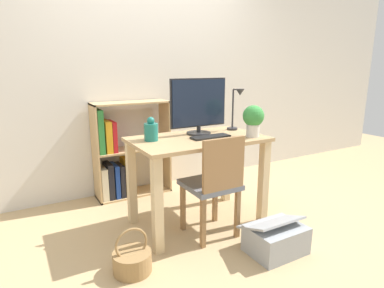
{
  "coord_description": "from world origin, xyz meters",
  "views": [
    {
      "loc": [
        -1.35,
        -2.27,
        1.35
      ],
      "look_at": [
        0.0,
        0.1,
        0.7
      ],
      "focal_mm": 30.0,
      "sensor_mm": 36.0,
      "label": 1
    }
  ],
  "objects": [
    {
      "name": "ground_plane",
      "position": [
        0.0,
        0.0,
        0.0
      ],
      "size": [
        10.0,
        10.0,
        0.0
      ],
      "primitive_type": "plane",
      "color": "tan"
    },
    {
      "name": "wall_back",
      "position": [
        0.0,
        1.08,
        1.3
      ],
      "size": [
        8.0,
        0.05,
        2.6
      ],
      "color": "silver",
      "rests_on": "ground_plane"
    },
    {
      "name": "desk",
      "position": [
        0.0,
        0.0,
        0.61
      ],
      "size": [
        1.12,
        0.67,
        0.77
      ],
      "color": "tan",
      "rests_on": "ground_plane"
    },
    {
      "name": "monitor",
      "position": [
        0.08,
        0.13,
        1.03
      ],
      "size": [
        0.54,
        0.22,
        0.49
      ],
      "color": "#232326",
      "rests_on": "desk"
    },
    {
      "name": "keyboard",
      "position": [
        0.09,
        -0.06,
        0.78
      ],
      "size": [
        0.34,
        0.12,
        0.02
      ],
      "color": "black",
      "rests_on": "desk"
    },
    {
      "name": "vase",
      "position": [
        -0.39,
        0.09,
        0.85
      ],
      "size": [
        0.11,
        0.11,
        0.19
      ],
      "color": "#1E7266",
      "rests_on": "desk"
    },
    {
      "name": "desk_lamp",
      "position": [
        0.46,
        0.08,
        1.01
      ],
      "size": [
        0.1,
        0.19,
        0.39
      ],
      "color": "#2D2D33",
      "rests_on": "desk"
    },
    {
      "name": "potted_plant",
      "position": [
        0.43,
        -0.2,
        0.93
      ],
      "size": [
        0.18,
        0.18,
        0.27
      ],
      "color": "silver",
      "rests_on": "desk"
    },
    {
      "name": "chair",
      "position": [
        -0.02,
        -0.29,
        0.47
      ],
      "size": [
        0.4,
        0.4,
        0.85
      ],
      "rotation": [
        0.0,
        0.0,
        0.06
      ],
      "color": "slate",
      "rests_on": "ground_plane"
    },
    {
      "name": "bookshelf",
      "position": [
        -0.42,
        0.91,
        0.43
      ],
      "size": [
        0.79,
        0.28,
        1.01
      ],
      "color": "tan",
      "rests_on": "ground_plane"
    },
    {
      "name": "basket",
      "position": [
        -0.75,
        -0.41,
        0.08
      ],
      "size": [
        0.26,
        0.26,
        0.32
      ],
      "color": "#997547",
      "rests_on": "ground_plane"
    },
    {
      "name": "storage_box",
      "position": [
        0.26,
        -0.7,
        0.11
      ],
      "size": [
        0.42,
        0.37,
        0.28
      ],
      "color": "#999EA3",
      "rests_on": "ground_plane"
    }
  ]
}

